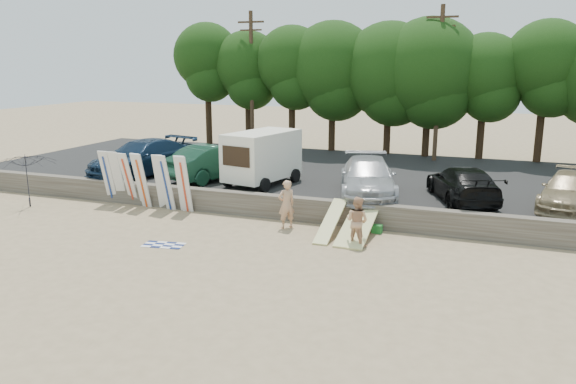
# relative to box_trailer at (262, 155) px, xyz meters

# --- Properties ---
(ground) EXTENTS (120.00, 120.00, 0.00)m
(ground) POSITION_rel_box_trailer_xyz_m (4.99, -6.00, -2.14)
(ground) COLOR tan
(ground) RESTS_ON ground
(seawall) EXTENTS (44.00, 0.50, 1.00)m
(seawall) POSITION_rel_box_trailer_xyz_m (4.99, -3.00, -1.64)
(seawall) COLOR #6B6356
(seawall) RESTS_ON ground
(parking_lot) EXTENTS (44.00, 14.50, 0.70)m
(parking_lot) POSITION_rel_box_trailer_xyz_m (4.99, 4.50, -1.79)
(parking_lot) COLOR #282828
(parking_lot) RESTS_ON ground
(treeline) EXTENTS (32.95, 6.50, 8.61)m
(treeline) POSITION_rel_box_trailer_xyz_m (6.75, 11.51, 3.99)
(treeline) COLOR #382616
(treeline) RESTS_ON parking_lot
(utility_poles) EXTENTS (25.80, 0.26, 9.00)m
(utility_poles) POSITION_rel_box_trailer_xyz_m (6.99, 10.00, 3.29)
(utility_poles) COLOR #473321
(utility_poles) RESTS_ON parking_lot
(box_trailer) EXTENTS (2.95, 4.35, 2.56)m
(box_trailer) POSITION_rel_box_trailer_xyz_m (0.00, 0.00, 0.00)
(box_trailer) COLOR white
(box_trailer) RESTS_ON parking_lot
(car_0) EXTENTS (3.93, 6.67, 1.81)m
(car_0) POSITION_rel_box_trailer_xyz_m (-6.84, -0.01, -0.53)
(car_0) COLOR #11253E
(car_0) RESTS_ON parking_lot
(car_1) EXTENTS (3.80, 5.65, 1.76)m
(car_1) POSITION_rel_box_trailer_xyz_m (-2.70, 0.45, -0.56)
(car_1) COLOR #163D2A
(car_1) RESTS_ON parking_lot
(car_2) EXTENTS (3.77, 6.14, 1.66)m
(car_2) POSITION_rel_box_trailer_xyz_m (5.29, -0.55, -0.61)
(car_2) COLOR #ABACB0
(car_2) RESTS_ON parking_lot
(car_3) EXTENTS (3.79, 5.55, 1.49)m
(car_3) POSITION_rel_box_trailer_xyz_m (9.27, -0.01, -0.69)
(car_3) COLOR black
(car_3) RESTS_ON parking_lot
(car_4) EXTENTS (2.95, 5.22, 1.43)m
(car_4) POSITION_rel_box_trailer_xyz_m (13.39, 0.23, -0.72)
(car_4) COLOR #95825F
(car_4) RESTS_ON parking_lot
(surfboard_upright_0) EXTENTS (0.53, 0.69, 2.54)m
(surfboard_upright_0) POSITION_rel_box_trailer_xyz_m (-6.34, -3.43, -0.87)
(surfboard_upright_0) COLOR silver
(surfboard_upright_0) RESTS_ON ground
(surfboard_upright_1) EXTENTS (0.52, 0.72, 2.53)m
(surfboard_upright_1) POSITION_rel_box_trailer_xyz_m (-5.82, -3.39, -0.87)
(surfboard_upright_1) COLOR silver
(surfboard_upright_1) RESTS_ON ground
(surfboard_upright_2) EXTENTS (0.56, 0.82, 2.51)m
(surfboard_upright_2) POSITION_rel_box_trailer_xyz_m (-5.19, -3.47, -0.88)
(surfboard_upright_2) COLOR silver
(surfboard_upright_2) RESTS_ON ground
(surfboard_upright_3) EXTENTS (0.56, 0.70, 2.54)m
(surfboard_upright_3) POSITION_rel_box_trailer_xyz_m (-4.53, -3.49, -0.86)
(surfboard_upright_3) COLOR silver
(surfboard_upright_3) RESTS_ON ground
(surfboard_upright_4) EXTENTS (0.55, 0.71, 2.54)m
(surfboard_upright_4) POSITION_rel_box_trailer_xyz_m (-4.38, -3.60, -0.87)
(surfboard_upright_4) COLOR silver
(surfboard_upright_4) RESTS_ON ground
(surfboard_upright_5) EXTENTS (0.59, 0.72, 2.54)m
(surfboard_upright_5) POSITION_rel_box_trailer_xyz_m (-3.44, -3.48, -0.86)
(surfboard_upright_5) COLOR silver
(surfboard_upright_5) RESTS_ON ground
(surfboard_upright_6) EXTENTS (0.59, 0.70, 2.55)m
(surfboard_upright_6) POSITION_rel_box_trailer_xyz_m (-3.10, -3.60, -0.86)
(surfboard_upright_6) COLOR silver
(surfboard_upright_6) RESTS_ON ground
(surfboard_upright_7) EXTENTS (0.51, 0.61, 2.55)m
(surfboard_upright_7) POSITION_rel_box_trailer_xyz_m (-2.17, -3.61, -0.86)
(surfboard_upright_7) COLOR silver
(surfboard_upright_7) RESTS_ON ground
(surfboard_upright_8) EXTENTS (0.52, 0.57, 2.56)m
(surfboard_upright_8) POSITION_rel_box_trailer_xyz_m (-2.31, -3.52, -0.85)
(surfboard_upright_8) COLOR silver
(surfboard_upright_8) RESTS_ON ground
(surfboard_low_0) EXTENTS (0.56, 2.84, 1.10)m
(surfboard_low_0) POSITION_rel_box_trailer_xyz_m (4.75, -4.44, -1.59)
(surfboard_low_0) COLOR #D9D789
(surfboard_low_0) RESTS_ON ground
(surfboard_low_1) EXTENTS (0.56, 2.92, 0.83)m
(surfboard_low_1) POSITION_rel_box_trailer_xyz_m (5.53, -4.46, -1.72)
(surfboard_low_1) COLOR #D9D789
(surfboard_low_1) RESTS_ON ground
(surfboard_low_2) EXTENTS (0.56, 2.91, 0.88)m
(surfboard_low_2) POSITION_rel_box_trailer_xyz_m (6.07, -4.49, -1.70)
(surfboard_low_2) COLOR #D9D789
(surfboard_low_2) RESTS_ON ground
(beachgoer_a) EXTENTS (0.84, 0.83, 1.96)m
(beachgoer_a) POSITION_rel_box_trailer_xyz_m (2.84, -4.20, -1.16)
(beachgoer_a) COLOR tan
(beachgoer_a) RESTS_ON ground
(beachgoer_b) EXTENTS (1.05, 0.92, 1.82)m
(beachgoer_b) POSITION_rel_box_trailer_xyz_m (6.00, -5.34, -1.23)
(beachgoer_b) COLOR tan
(beachgoer_b) RESTS_ON ground
(cooler) EXTENTS (0.40, 0.33, 0.32)m
(cooler) POSITION_rel_box_trailer_xyz_m (6.39, -3.60, -1.98)
(cooler) COLOR #227F2F
(cooler) RESTS_ON ground
(gear_bag) EXTENTS (0.34, 0.30, 0.22)m
(gear_bag) POSITION_rel_box_trailer_xyz_m (5.46, -3.60, -2.03)
(gear_bag) COLOR orange
(gear_bag) RESTS_ON ground
(beach_towel) EXTENTS (1.71, 1.71, 0.00)m
(beach_towel) POSITION_rel_box_trailer_xyz_m (-0.57, -7.81, -2.13)
(beach_towel) COLOR white
(beach_towel) RESTS_ON ground
(beach_umbrella) EXTENTS (3.84, 3.84, 2.47)m
(beach_umbrella) POSITION_rel_box_trailer_xyz_m (-9.46, -5.16, -0.90)
(beach_umbrella) COLOR black
(beach_umbrella) RESTS_ON ground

